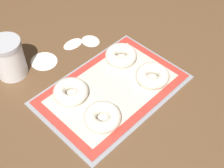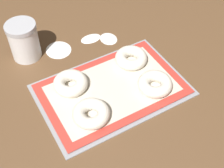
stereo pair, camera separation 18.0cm
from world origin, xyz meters
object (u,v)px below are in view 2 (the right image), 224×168
object	(u,v)px
bagel_back_right	(131,58)
baking_tray	(112,89)
bagel_front_right	(155,84)
bagel_back_left	(71,83)
flour_canister	(24,41)
bagel_front_left	(91,114)

from	to	relation	value
bagel_back_right	baking_tray	bearing A→B (deg)	-148.72
bagel_front_right	bagel_back_right	size ratio (longest dim) A/B	1.00
baking_tray	bagel_back_right	xyz separation A→B (m)	(0.12, 0.07, 0.03)
bagel_front_right	bagel_back_left	bearing A→B (deg)	149.35
bagel_back_left	flour_canister	distance (m)	0.24
baking_tray	bagel_front_left	world-z (taller)	bagel_front_left
baking_tray	bagel_back_left	world-z (taller)	bagel_back_left
baking_tray	bagel_back_right	distance (m)	0.14
baking_tray	bagel_back_left	bearing A→B (deg)	148.67
bagel_back_left	baking_tray	bearing A→B (deg)	-31.33
baking_tray	bagel_back_left	distance (m)	0.14
bagel_front_right	bagel_back_right	world-z (taller)	same
bagel_front_right	bagel_back_right	xyz separation A→B (m)	(-0.00, 0.14, 0.00)
flour_canister	bagel_front_right	bearing A→B (deg)	-50.66
bagel_back_right	flour_canister	xyz separation A→B (m)	(-0.30, 0.23, 0.04)
bagel_front_left	bagel_front_right	xyz separation A→B (m)	(0.23, 0.00, 0.00)
bagel_front_right	flour_canister	distance (m)	0.48
bagel_front_left	bagel_back_left	bearing A→B (deg)	90.82
baking_tray	bagel_back_left	size ratio (longest dim) A/B	4.21
bagel_front_left	bagel_front_right	bearing A→B (deg)	0.52
bagel_back_left	bagel_front_left	bearing A→B (deg)	-89.18
bagel_front_left	flour_canister	size ratio (longest dim) A/B	0.82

